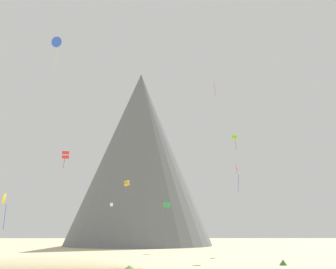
{
  "coord_description": "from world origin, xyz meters",
  "views": [
    {
      "loc": [
        -0.25,
        -35.9,
        4.7
      ],
      "look_at": [
        -0.32,
        31.11,
        21.09
      ],
      "focal_mm": 41.83,
      "sensor_mm": 36.0,
      "label": 1
    }
  ],
  "objects_px": {
    "rock_massif": "(138,165)",
    "kite_red_mid": "(66,155)",
    "bush_near_right": "(130,269)",
    "kite_yellow_low": "(5,200)",
    "kite_green_low": "(167,205)",
    "kite_rainbow_mid": "(237,169)",
    "kite_white_low": "(112,205)",
    "kite_gold_low": "(127,183)",
    "kite_orange_high": "(215,86)",
    "kite_lime_mid": "(235,137)",
    "bush_far_right": "(284,262)",
    "kite_blue_high": "(57,43)"
  },
  "relations": [
    {
      "from": "kite_orange_high",
      "to": "kite_white_low",
      "type": "xyz_separation_m",
      "value": [
        -24.3,
        2.26,
        -28.19
      ]
    },
    {
      "from": "bush_near_right",
      "to": "rock_massif",
      "type": "bearing_deg",
      "value": 93.91
    },
    {
      "from": "kite_yellow_low",
      "to": "kite_gold_low",
      "type": "relative_size",
      "value": 4.42
    },
    {
      "from": "kite_gold_low",
      "to": "kite_yellow_low",
      "type": "bearing_deg",
      "value": 149.36
    },
    {
      "from": "kite_green_low",
      "to": "kite_red_mid",
      "type": "bearing_deg",
      "value": 17.89
    },
    {
      "from": "bush_far_right",
      "to": "kite_rainbow_mid",
      "type": "distance_m",
      "value": 31.06
    },
    {
      "from": "kite_rainbow_mid",
      "to": "kite_gold_low",
      "type": "bearing_deg",
      "value": 109.63
    },
    {
      "from": "kite_green_low",
      "to": "rock_massif",
      "type": "bearing_deg",
      "value": -113.19
    },
    {
      "from": "rock_massif",
      "to": "kite_gold_low",
      "type": "distance_m",
      "value": 49.65
    },
    {
      "from": "rock_massif",
      "to": "kite_green_low",
      "type": "distance_m",
      "value": 42.04
    },
    {
      "from": "bush_near_right",
      "to": "kite_rainbow_mid",
      "type": "relative_size",
      "value": 0.37
    },
    {
      "from": "kite_blue_high",
      "to": "kite_green_low",
      "type": "bearing_deg",
      "value": -123.69
    },
    {
      "from": "kite_blue_high",
      "to": "bush_far_right",
      "type": "bearing_deg",
      "value": 174.24
    },
    {
      "from": "rock_massif",
      "to": "kite_yellow_low",
      "type": "relative_size",
      "value": 12.24
    },
    {
      "from": "kite_rainbow_mid",
      "to": "kite_white_low",
      "type": "bearing_deg",
      "value": 79.05
    },
    {
      "from": "kite_gold_low",
      "to": "kite_white_low",
      "type": "bearing_deg",
      "value": 26.66
    },
    {
      "from": "bush_far_right",
      "to": "kite_white_low",
      "type": "height_order",
      "value": "kite_white_low"
    },
    {
      "from": "rock_massif",
      "to": "kite_rainbow_mid",
      "type": "bearing_deg",
      "value": -60.68
    },
    {
      "from": "kite_orange_high",
      "to": "kite_lime_mid",
      "type": "xyz_separation_m",
      "value": [
        1.27,
        -17.79,
        -16.99
      ]
    },
    {
      "from": "bush_far_right",
      "to": "kite_white_low",
      "type": "bearing_deg",
      "value": 129.14
    },
    {
      "from": "bush_far_right",
      "to": "kite_lime_mid",
      "type": "height_order",
      "value": "kite_lime_mid"
    },
    {
      "from": "bush_far_right",
      "to": "kite_yellow_low",
      "type": "xyz_separation_m",
      "value": [
        -39.55,
        1.37,
        8.57
      ]
    },
    {
      "from": "kite_blue_high",
      "to": "kite_white_low",
      "type": "distance_m",
      "value": 38.56
    },
    {
      "from": "kite_yellow_low",
      "to": "kite_lime_mid",
      "type": "relative_size",
      "value": 1.88
    },
    {
      "from": "kite_red_mid",
      "to": "kite_orange_high",
      "type": "xyz_separation_m",
      "value": [
        28.21,
        25.65,
        21.83
      ]
    },
    {
      "from": "rock_massif",
      "to": "kite_gold_low",
      "type": "height_order",
      "value": "rock_massif"
    },
    {
      "from": "kite_rainbow_mid",
      "to": "kite_gold_low",
      "type": "distance_m",
      "value": 23.56
    },
    {
      "from": "kite_yellow_low",
      "to": "kite_gold_low",
      "type": "distance_m",
      "value": 25.73
    },
    {
      "from": "kite_rainbow_mid",
      "to": "kite_white_low",
      "type": "relative_size",
      "value": 7.18
    },
    {
      "from": "rock_massif",
      "to": "kite_blue_high",
      "type": "height_order",
      "value": "rock_massif"
    },
    {
      "from": "kite_green_low",
      "to": "kite_white_low",
      "type": "distance_m",
      "value": 13.38
    },
    {
      "from": "kite_yellow_low",
      "to": "bush_near_right",
      "type": "bearing_deg",
      "value": -128.92
    },
    {
      "from": "bush_near_right",
      "to": "kite_white_low",
      "type": "height_order",
      "value": "kite_white_low"
    },
    {
      "from": "kite_lime_mid",
      "to": "rock_massif",
      "type": "bearing_deg",
      "value": -61.25
    },
    {
      "from": "kite_blue_high",
      "to": "kite_white_low",
      "type": "height_order",
      "value": "kite_blue_high"
    },
    {
      "from": "bush_far_right",
      "to": "bush_near_right",
      "type": "bearing_deg",
      "value": -154.9
    },
    {
      "from": "rock_massif",
      "to": "kite_blue_high",
      "type": "relative_size",
      "value": 10.56
    },
    {
      "from": "kite_orange_high",
      "to": "kite_gold_low",
      "type": "distance_m",
      "value": 33.75
    },
    {
      "from": "bush_far_right",
      "to": "kite_blue_high",
      "type": "height_order",
      "value": "kite_blue_high"
    },
    {
      "from": "bush_near_right",
      "to": "rock_massif",
      "type": "distance_m",
      "value": 82.92
    },
    {
      "from": "rock_massif",
      "to": "kite_red_mid",
      "type": "xyz_separation_m",
      "value": [
        -7.18,
        -62.03,
        -8.35
      ]
    },
    {
      "from": "bush_near_right",
      "to": "kite_blue_high",
      "type": "distance_m",
      "value": 45.41
    },
    {
      "from": "rock_massif",
      "to": "kite_yellow_low",
      "type": "xyz_separation_m",
      "value": [
        -14.01,
        -68.16,
        -16.16
      ]
    },
    {
      "from": "kite_orange_high",
      "to": "kite_gold_low",
      "type": "xyz_separation_m",
      "value": [
        -19.4,
        -11.91,
        -24.92
      ]
    },
    {
      "from": "kite_rainbow_mid",
      "to": "kite_gold_low",
      "type": "xyz_separation_m",
      "value": [
        -22.79,
        -4.8,
        -3.61
      ]
    },
    {
      "from": "bush_near_right",
      "to": "kite_green_low",
      "type": "bearing_deg",
      "value": 84.25
    },
    {
      "from": "kite_red_mid",
      "to": "kite_blue_high",
      "type": "bearing_deg",
      "value": 131.87
    },
    {
      "from": "kite_red_mid",
      "to": "kite_gold_low",
      "type": "height_order",
      "value": "kite_red_mid"
    },
    {
      "from": "kite_red_mid",
      "to": "kite_lime_mid",
      "type": "relative_size",
      "value": 1.08
    },
    {
      "from": "kite_lime_mid",
      "to": "kite_white_low",
      "type": "relative_size",
      "value": 3.18
    }
  ]
}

